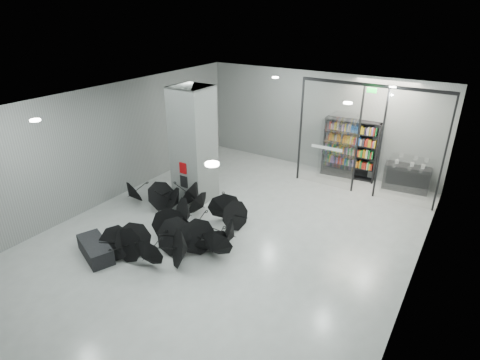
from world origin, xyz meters
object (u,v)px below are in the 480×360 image
Objects in this scene: column at (194,145)px; bookshelf at (350,149)px; umbrella_cluster at (181,227)px; bench at (95,249)px; shop_counter at (406,178)px.

column is 1.71× the size of bookshelf.
bench is at bearing -123.22° from umbrella_cluster.
bookshelf is at bearing 68.74° from umbrella_cluster.
umbrella_cluster is at bearing -117.06° from bookshelf.
umbrella_cluster reaches higher than bench.
umbrella_cluster is at bearing -61.18° from column.
column is 3.13m from umbrella_cluster.
bookshelf is (4.01, 4.75, -0.83)m from column.
column reaches higher than bookshelf.
column is 2.85× the size of bench.
umbrella_cluster is at bearing -131.95° from shop_counter.
bookshelf reaches higher than bench.
bookshelf is 7.62m from umbrella_cluster.
column is at bearing 118.82° from umbrella_cluster.
umbrella_cluster is (1.35, 2.06, 0.08)m from bench.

